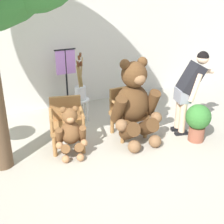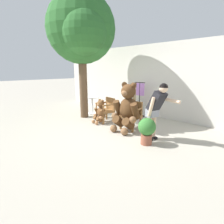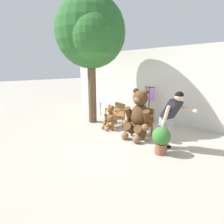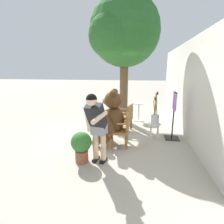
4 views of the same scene
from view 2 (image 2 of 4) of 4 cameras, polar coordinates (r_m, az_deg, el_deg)
ground_plane at (r=5.66m, az=-1.37°, el=-5.25°), size 60.00×60.00×0.00m
back_wall at (r=7.28m, az=12.07°, el=9.92°), size 10.00×0.16×2.80m
wooden_chair_left at (r=6.27m, az=-1.82°, el=0.98°), size 0.66×0.63×0.86m
wooden_chair_right at (r=5.55m, az=6.53°, el=-0.77°), size 0.57×0.53×0.86m
teddy_bear_large at (r=5.28m, az=4.94°, el=1.46°), size 0.89×0.84×1.48m
teddy_bear_small at (r=6.10m, az=-3.86°, el=0.14°), size 0.53×0.53×0.85m
person_visitor at (r=4.59m, az=14.18°, el=1.58°), size 0.84×0.48×1.52m
white_stool at (r=6.61m, az=7.15°, el=0.59°), size 0.34×0.34×0.46m
brush_bucket at (r=6.54m, az=7.23°, el=3.24°), size 0.22×0.22×0.92m
round_side_table at (r=7.47m, az=-6.44°, el=2.84°), size 0.56×0.56×0.72m
patio_tree at (r=6.84m, az=-9.87°, el=24.84°), size 2.57×2.45×4.48m
potted_plant at (r=4.44m, az=11.30°, el=-5.51°), size 0.44×0.44×0.68m
clothing_display_stand at (r=7.02m, az=8.95°, el=4.33°), size 0.44×0.40×1.36m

